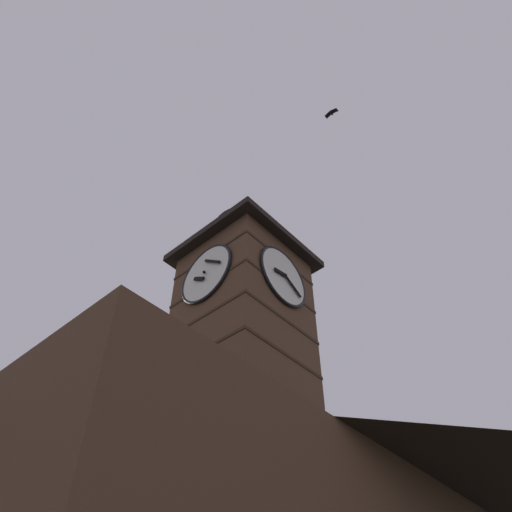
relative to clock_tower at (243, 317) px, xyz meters
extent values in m
pyramid|color=#2D231E|center=(0.89, 0.27, -5.56)|extent=(13.86, 11.23, 2.85)
cube|color=brown|center=(-0.02, -0.02, -0.89)|extent=(3.29, 3.29, 6.49)
cube|color=#3C291C|center=(-0.02, -0.02, -3.35)|extent=(3.33, 3.33, 0.10)
cube|color=#3C291C|center=(-0.02, -0.02, -2.14)|extent=(3.33, 3.33, 0.10)
cube|color=#3C291C|center=(-0.02, -0.02, -0.92)|extent=(3.33, 3.33, 0.10)
cube|color=#3C291C|center=(-0.02, -0.02, 0.30)|extent=(3.33, 3.33, 0.10)
cube|color=#3C291C|center=(-0.02, -0.02, 1.51)|extent=(3.33, 3.33, 0.10)
cylinder|color=white|center=(-0.02, 1.66, 0.72)|extent=(2.06, 0.10, 2.06)
torus|color=black|center=(-0.02, 1.68, 0.72)|extent=(2.16, 0.10, 2.16)
cube|color=black|center=(0.24, 1.76, 0.67)|extent=(0.53, 0.04, 0.21)
cube|color=black|center=(-0.38, 1.76, 0.51)|extent=(0.77, 0.04, 0.49)
sphere|color=black|center=(-0.02, 1.77, 0.72)|extent=(0.10, 0.10, 0.10)
cylinder|color=white|center=(1.66, -0.02, 0.72)|extent=(0.10, 2.06, 2.06)
torus|color=black|center=(1.68, -0.02, 0.72)|extent=(0.10, 2.16, 2.16)
cube|color=black|center=(1.76, -0.24, 0.59)|extent=(0.04, 0.50, 0.37)
cube|color=black|center=(1.76, 0.32, 0.97)|extent=(0.04, 0.73, 0.57)
sphere|color=black|center=(1.77, -0.02, 0.72)|extent=(0.10, 0.10, 0.10)
cube|color=black|center=(-0.02, -0.02, 2.48)|extent=(3.99, 3.99, 0.25)
cylinder|color=beige|center=(-0.02, -0.02, 3.37)|extent=(2.02, 2.02, 1.53)
cylinder|color=#2D2319|center=(-0.02, -0.02, 2.86)|extent=(2.08, 2.08, 0.10)
cylinder|color=#2D2319|center=(-0.02, -0.02, 3.37)|extent=(2.08, 2.08, 0.10)
cylinder|color=#2D2319|center=(-0.02, -0.02, 3.88)|extent=(2.08, 2.08, 0.10)
cone|color=#2D3847|center=(-0.02, -0.02, 4.74)|extent=(2.32, 2.32, 1.21)
sphere|color=#384251|center=(-0.02, -0.02, 5.44)|extent=(0.16, 0.16, 0.16)
cone|color=black|center=(-2.07, -6.10, -3.26)|extent=(2.87, 2.87, 3.94)
cone|color=black|center=(-2.07, -6.10, -0.83)|extent=(1.68, 1.68, 3.59)
ellipsoid|color=black|center=(-1.45, 3.68, 10.21)|extent=(0.26, 0.15, 0.14)
cube|color=black|center=(-1.46, 3.83, 10.21)|extent=(0.19, 0.31, 0.14)
cube|color=black|center=(-1.44, 3.52, 10.21)|extent=(0.19, 0.31, 0.14)
camera|label=1|loc=(9.37, 8.94, -10.22)|focal=36.40mm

